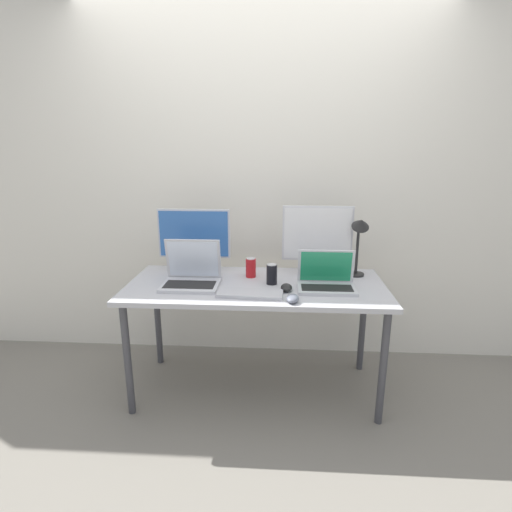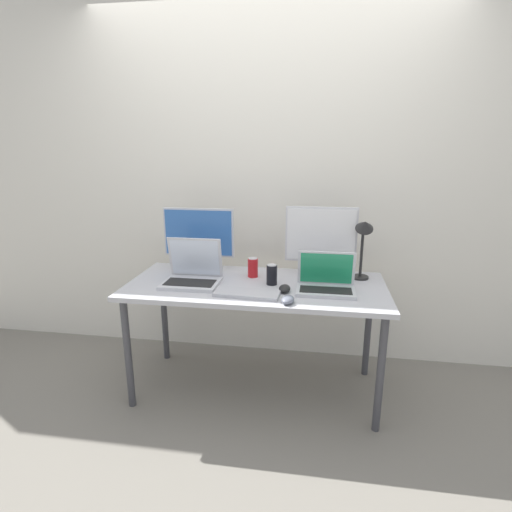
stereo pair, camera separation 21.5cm
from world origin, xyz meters
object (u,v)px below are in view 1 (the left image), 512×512
(monitor_center, at_px, (317,238))
(desk_lamp, at_px, (360,235))
(soda_can_near_keyboard, at_px, (251,268))
(mouse_by_keyboard, at_px, (286,288))
(work_desk, at_px, (256,294))
(monitor_left, at_px, (194,238))
(keyboard_main, at_px, (250,294))
(mouse_by_laptop, at_px, (293,298))
(laptop_secondary, at_px, (326,280))
(soda_can_by_laptop, at_px, (272,274))
(laptop_silver, at_px, (192,275))

(monitor_center, height_order, desk_lamp, monitor_center)
(soda_can_near_keyboard, bearing_deg, mouse_by_keyboard, -47.05)
(work_desk, xyz_separation_m, monitor_left, (-0.43, 0.24, 0.30))
(monitor_left, distance_m, keyboard_main, 0.64)
(mouse_by_keyboard, distance_m, mouse_by_laptop, 0.18)
(laptop_secondary, distance_m, mouse_by_laptop, 0.31)
(laptop_secondary, relative_size, keyboard_main, 0.91)
(soda_can_near_keyboard, bearing_deg, work_desk, -72.99)
(monitor_center, relative_size, mouse_by_keyboard, 4.31)
(soda_can_by_laptop, bearing_deg, monitor_center, 37.31)
(desk_lamp, bearing_deg, soda_can_by_laptop, -163.61)
(desk_lamp, bearing_deg, laptop_secondary, -134.69)
(laptop_secondary, distance_m, soda_can_near_keyboard, 0.51)
(mouse_by_keyboard, bearing_deg, work_desk, 149.94)
(monitor_left, height_order, soda_can_by_laptop, monitor_left)
(monitor_center, relative_size, laptop_secondary, 1.35)
(monitor_left, bearing_deg, monitor_center, -0.48)
(monitor_center, bearing_deg, work_desk, -149.29)
(work_desk, relative_size, mouse_by_laptop, 14.60)
(keyboard_main, bearing_deg, laptop_silver, 160.34)
(laptop_secondary, bearing_deg, soda_can_near_keyboard, 157.52)
(laptop_secondary, xyz_separation_m, keyboard_main, (-0.45, -0.14, -0.04))
(laptop_silver, bearing_deg, monitor_center, 18.89)
(keyboard_main, height_order, mouse_by_laptop, mouse_by_laptop)
(soda_can_near_keyboard, relative_size, desk_lamp, 0.30)
(work_desk, xyz_separation_m, laptop_secondary, (0.42, -0.05, 0.12))
(monitor_center, distance_m, mouse_by_laptop, 0.58)
(monitor_left, height_order, mouse_by_keyboard, monitor_left)
(monitor_left, distance_m, soda_can_by_laptop, 0.60)
(mouse_by_laptop, bearing_deg, laptop_silver, 167.17)
(monitor_left, distance_m, monitor_center, 0.82)
(work_desk, bearing_deg, soda_can_by_laptop, 5.24)
(monitor_center, bearing_deg, keyboard_main, -133.77)
(work_desk, height_order, monitor_left, monitor_left)
(monitor_center, xyz_separation_m, laptop_secondary, (0.04, -0.28, -0.19))
(laptop_silver, xyz_separation_m, laptop_secondary, (0.82, -0.02, -0.01))
(mouse_by_keyboard, bearing_deg, laptop_secondary, 12.52)
(laptop_silver, xyz_separation_m, mouse_by_keyboard, (0.58, -0.07, -0.04))
(laptop_secondary, distance_m, desk_lamp, 0.39)
(monitor_center, distance_m, laptop_secondary, 0.35)
(monitor_left, bearing_deg, soda_can_by_laptop, -23.41)
(monitor_left, distance_m, soda_can_near_keyboard, 0.43)
(mouse_by_keyboard, bearing_deg, laptop_silver, 172.97)
(keyboard_main, xyz_separation_m, soda_can_by_laptop, (0.12, 0.21, 0.05))
(monitor_left, bearing_deg, work_desk, -28.87)
(work_desk, distance_m, laptop_secondary, 0.44)
(laptop_secondary, height_order, soda_can_near_keyboard, laptop_secondary)
(soda_can_by_laptop, bearing_deg, mouse_by_laptop, -67.15)
(soda_can_by_laptop, distance_m, desk_lamp, 0.61)
(monitor_center, xyz_separation_m, desk_lamp, (0.26, -0.06, 0.04))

